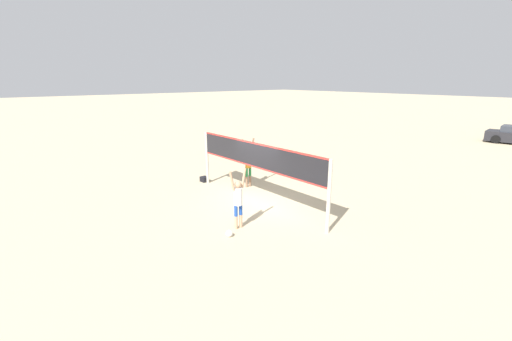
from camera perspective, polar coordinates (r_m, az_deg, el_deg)
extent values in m
plane|color=beige|center=(13.99, 0.00, -5.41)|extent=(200.00, 200.00, 0.00)
cylinder|color=beige|center=(16.46, -8.16, 2.11)|extent=(0.13, 0.13, 2.49)
cylinder|color=beige|center=(11.20, 12.06, -4.33)|extent=(0.13, 0.13, 2.49)
cube|color=black|center=(13.42, 0.00, 2.54)|extent=(7.12, 0.02, 1.01)
cube|color=red|center=(13.33, 0.00, 4.52)|extent=(7.12, 0.03, 0.06)
cube|color=red|center=(13.54, 0.00, 0.58)|extent=(7.12, 0.03, 0.06)
cylinder|color=tan|center=(11.63, -3.33, -8.63)|extent=(0.11, 0.11, 0.46)
cylinder|color=#1E47A5|center=(11.47, -3.37, -6.72)|extent=(0.12, 0.12, 0.38)
cylinder|color=tan|center=(11.74, -2.55, -8.38)|extent=(0.11, 0.11, 0.46)
cylinder|color=#1E47A5|center=(11.58, -2.57, -6.49)|extent=(0.12, 0.12, 0.38)
cylinder|color=white|center=(11.35, -3.00, -4.33)|extent=(0.28, 0.28, 0.59)
sphere|color=tan|center=(11.22, -3.03, -2.36)|extent=(0.23, 0.23, 0.23)
cylinder|color=tan|center=(11.04, -4.03, -1.71)|extent=(0.08, 0.22, 0.66)
cylinder|color=tan|center=(11.31, -2.08, -1.26)|extent=(0.08, 0.22, 0.66)
cylinder|color=#8C664C|center=(16.03, -1.00, -1.75)|extent=(0.11, 0.11, 0.51)
cylinder|color=#267F3F|center=(15.90, -1.00, -0.16)|extent=(0.12, 0.12, 0.41)
cylinder|color=#8C664C|center=(15.91, -1.56, -1.89)|extent=(0.11, 0.11, 0.51)
cylinder|color=#267F3F|center=(15.78, -1.57, -0.29)|extent=(0.12, 0.12, 0.41)
cylinder|color=orange|center=(15.71, -1.30, 1.65)|extent=(0.28, 0.28, 0.65)
sphere|color=#8C664C|center=(15.61, -1.31, 3.27)|extent=(0.25, 0.25, 0.25)
cylinder|color=#8C664C|center=(15.72, -0.61, 4.10)|extent=(0.08, 0.23, 0.73)
cylinder|color=#8C664C|center=(15.42, -2.02, 3.88)|extent=(0.08, 0.23, 0.73)
sphere|color=white|center=(11.15, -4.50, -10.43)|extent=(0.22, 0.22, 0.22)
cube|color=black|center=(16.96, -8.59, -1.44)|extent=(0.38, 0.32, 0.25)
cylinder|color=black|center=(34.22, 35.53, 4.62)|extent=(0.66, 0.29, 0.64)
cylinder|color=black|center=(32.54, 35.09, 4.28)|extent=(0.66, 0.29, 0.64)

